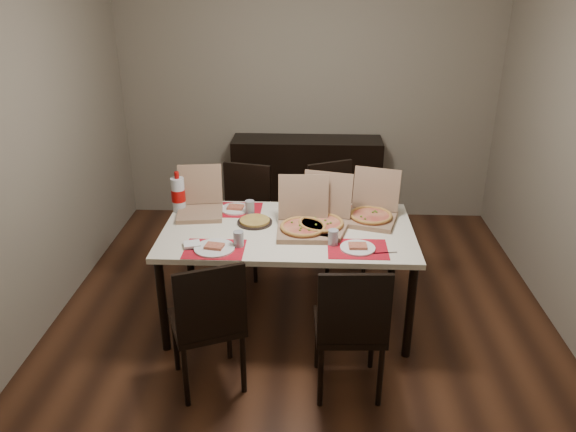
{
  "coord_description": "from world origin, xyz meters",
  "views": [
    {
      "loc": [
        0.05,
        -3.67,
        2.47
      ],
      "look_at": [
        -0.11,
        -0.01,
        0.85
      ],
      "focal_mm": 35.0,
      "sensor_mm": 36.0,
      "label": 1
    }
  ],
  "objects_px": {
    "dining_table": "(288,237)",
    "soda_bottle": "(178,195)",
    "chair_near_right": "(351,325)",
    "sideboard": "(307,181)",
    "pizza_box_center": "(303,224)",
    "dip_bowl": "(313,215)",
    "chair_far_left": "(244,214)",
    "chair_far_right": "(334,211)",
    "chair_near_left": "(208,320)"
  },
  "relations": [
    {
      "from": "chair_near_left",
      "to": "chair_near_right",
      "type": "xyz_separation_m",
      "value": [
        0.86,
        -0.01,
        0.0
      ]
    },
    {
      "from": "chair_near_right",
      "to": "dip_bowl",
      "type": "xyz_separation_m",
      "value": [
        -0.23,
        1.05,
        0.25
      ]
    },
    {
      "from": "pizza_box_center",
      "to": "chair_near_left",
      "type": "bearing_deg",
      "value": -125.55
    },
    {
      "from": "sideboard",
      "to": "chair_near_left",
      "type": "xyz_separation_m",
      "value": [
        -0.56,
        -2.61,
        0.06
      ]
    },
    {
      "from": "sideboard",
      "to": "chair_near_left",
      "type": "height_order",
      "value": "chair_near_left"
    },
    {
      "from": "pizza_box_center",
      "to": "soda_bottle",
      "type": "xyz_separation_m",
      "value": [
        -0.96,
        0.33,
        0.08
      ]
    },
    {
      "from": "dining_table",
      "to": "chair_near_right",
      "type": "xyz_separation_m",
      "value": [
        0.41,
        -0.84,
        -0.17
      ]
    },
    {
      "from": "chair_far_right",
      "to": "dip_bowl",
      "type": "xyz_separation_m",
      "value": [
        -0.19,
        -0.67,
        0.25
      ]
    },
    {
      "from": "dining_table",
      "to": "chair_near_right",
      "type": "distance_m",
      "value": 0.95
    },
    {
      "from": "chair_far_left",
      "to": "chair_near_right",
      "type": "bearing_deg",
      "value": -62.85
    },
    {
      "from": "chair_near_right",
      "to": "chair_far_right",
      "type": "bearing_deg",
      "value": 91.45
    },
    {
      "from": "chair_near_right",
      "to": "dip_bowl",
      "type": "distance_m",
      "value": 1.1
    },
    {
      "from": "sideboard",
      "to": "soda_bottle",
      "type": "relative_size",
      "value": 4.71
    },
    {
      "from": "chair_near_right",
      "to": "dip_bowl",
      "type": "relative_size",
      "value": 7.08
    },
    {
      "from": "dining_table",
      "to": "pizza_box_center",
      "type": "distance_m",
      "value": 0.17
    },
    {
      "from": "dining_table",
      "to": "chair_far_right",
      "type": "relative_size",
      "value": 1.94
    },
    {
      "from": "dining_table",
      "to": "dip_bowl",
      "type": "height_order",
      "value": "dip_bowl"
    },
    {
      "from": "chair_near_left",
      "to": "pizza_box_center",
      "type": "xyz_separation_m",
      "value": [
        0.56,
        0.78,
        0.3
      ]
    },
    {
      "from": "pizza_box_center",
      "to": "soda_bottle",
      "type": "relative_size",
      "value": 1.29
    },
    {
      "from": "sideboard",
      "to": "chair_far_left",
      "type": "xyz_separation_m",
      "value": [
        -0.53,
        -1.0,
        0.06
      ]
    },
    {
      "from": "chair_near_right",
      "to": "soda_bottle",
      "type": "xyz_separation_m",
      "value": [
        -1.27,
        1.13,
        0.37
      ]
    },
    {
      "from": "soda_bottle",
      "to": "dining_table",
      "type": "bearing_deg",
      "value": -18.73
    },
    {
      "from": "chair_near_right",
      "to": "soda_bottle",
      "type": "distance_m",
      "value": 1.74
    },
    {
      "from": "chair_near_right",
      "to": "dining_table",
      "type": "bearing_deg",
      "value": 116.33
    },
    {
      "from": "sideboard",
      "to": "dining_table",
      "type": "bearing_deg",
      "value": -93.59
    },
    {
      "from": "dining_table",
      "to": "soda_bottle",
      "type": "height_order",
      "value": "soda_bottle"
    },
    {
      "from": "pizza_box_center",
      "to": "chair_far_right",
      "type": "bearing_deg",
      "value": 74.17
    },
    {
      "from": "dining_table",
      "to": "soda_bottle",
      "type": "relative_size",
      "value": 5.65
    },
    {
      "from": "dining_table",
      "to": "pizza_box_center",
      "type": "relative_size",
      "value": 4.39
    },
    {
      "from": "chair_near_left",
      "to": "soda_bottle",
      "type": "xyz_separation_m",
      "value": [
        -0.4,
        1.11,
        0.37
      ]
    },
    {
      "from": "dining_table",
      "to": "dip_bowl",
      "type": "bearing_deg",
      "value": 49.43
    },
    {
      "from": "chair_near_left",
      "to": "pizza_box_center",
      "type": "bearing_deg",
      "value": 54.45
    },
    {
      "from": "chair_near_left",
      "to": "soda_bottle",
      "type": "height_order",
      "value": "soda_bottle"
    },
    {
      "from": "sideboard",
      "to": "chair_near_right",
      "type": "distance_m",
      "value": 2.65
    },
    {
      "from": "pizza_box_center",
      "to": "dip_bowl",
      "type": "relative_size",
      "value": 3.12
    },
    {
      "from": "sideboard",
      "to": "soda_bottle",
      "type": "height_order",
      "value": "soda_bottle"
    },
    {
      "from": "dining_table",
      "to": "pizza_box_center",
      "type": "xyz_separation_m",
      "value": [
        0.11,
        -0.04,
        0.12
      ]
    },
    {
      "from": "sideboard",
      "to": "chair_near_right",
      "type": "bearing_deg",
      "value": -83.47
    },
    {
      "from": "dining_table",
      "to": "dip_bowl",
      "type": "distance_m",
      "value": 0.29
    },
    {
      "from": "dip_bowl",
      "to": "sideboard",
      "type": "bearing_deg",
      "value": 92.43
    },
    {
      "from": "chair_near_right",
      "to": "soda_bottle",
      "type": "bearing_deg",
      "value": 138.39
    },
    {
      "from": "chair_far_right",
      "to": "soda_bottle",
      "type": "distance_m",
      "value": 1.41
    },
    {
      "from": "dining_table",
      "to": "chair_near_left",
      "type": "relative_size",
      "value": 1.94
    },
    {
      "from": "chair_near_right",
      "to": "chair_far_right",
      "type": "distance_m",
      "value": 1.72
    },
    {
      "from": "soda_bottle",
      "to": "chair_near_left",
      "type": "bearing_deg",
      "value": -70.0
    },
    {
      "from": "sideboard",
      "to": "pizza_box_center",
      "type": "xyz_separation_m",
      "value": [
        -0.0,
        -1.83,
        0.36
      ]
    },
    {
      "from": "chair_far_left",
      "to": "dining_table",
      "type": "bearing_deg",
      "value": -61.99
    },
    {
      "from": "chair_near_right",
      "to": "chair_far_left",
      "type": "distance_m",
      "value": 1.83
    },
    {
      "from": "chair_far_left",
      "to": "soda_bottle",
      "type": "distance_m",
      "value": 0.76
    },
    {
      "from": "pizza_box_center",
      "to": "dip_bowl",
      "type": "distance_m",
      "value": 0.26
    }
  ]
}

